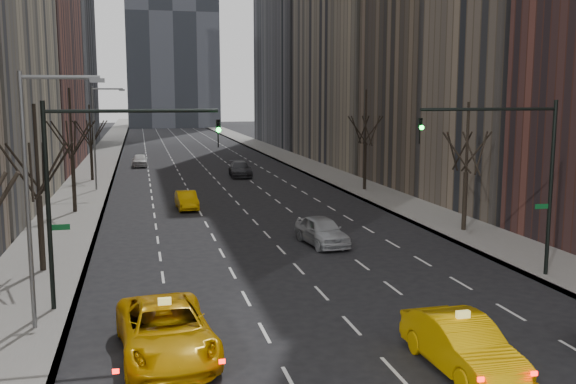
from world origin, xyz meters
TOP-DOWN VIEW (x-y plane):
  - sidewalk_left at (-12.25, 70.00)m, footprint 4.50×320.00m
  - sidewalk_right at (12.25, 70.00)m, footprint 4.50×320.00m
  - tree_lw_b at (-12.00, 18.00)m, footprint 3.36×3.50m
  - tree_lw_c at (-12.00, 34.00)m, footprint 3.36×3.50m
  - tree_lw_d at (-12.00, 52.00)m, footprint 3.36×3.50m
  - tree_rw_b at (12.00, 22.00)m, footprint 3.36×3.50m
  - tree_rw_c at (12.00, 40.00)m, footprint 3.36×3.50m
  - traffic_mast_left at (-9.11, 12.00)m, footprint 6.69×0.39m
  - traffic_mast_right at (9.11, 12.00)m, footprint 6.69×0.39m
  - streetlight_near at (-10.84, 10.00)m, footprint 2.83×0.22m
  - streetlight_far at (-10.84, 45.00)m, footprint 2.83×0.22m
  - taxi_suv at (-6.72, 6.70)m, footprint 3.37×6.42m
  - taxi_sedan at (2.01, 3.54)m, footprint 1.98×5.16m
  - silver_sedan_ahead at (2.51, 20.70)m, footprint 2.44×4.91m
  - far_taxi at (-4.08, 34.13)m, footprint 1.61×4.11m
  - far_suv_grey at (2.80, 52.53)m, footprint 2.49×5.49m
  - far_car_white at (-7.38, 64.82)m, footprint 1.85×4.46m

SIDE VIEW (x-z plane):
  - sidewalk_left at x=-12.25m, z-range 0.00..0.15m
  - sidewalk_right at x=12.25m, z-range 0.00..0.15m
  - far_taxi at x=-4.08m, z-range 0.00..1.33m
  - far_car_white at x=-7.38m, z-range 0.00..1.51m
  - far_suv_grey at x=2.80m, z-range 0.00..1.56m
  - silver_sedan_ahead at x=2.51m, z-range 0.00..1.61m
  - taxi_sedan at x=2.01m, z-range 0.00..1.68m
  - taxi_suv at x=-6.72m, z-range 0.00..1.72m
  - tree_lw_d at x=-12.00m, z-range -0.12..7.24m
  - tree_lw_b at x=-12.00m, z-range -0.19..7.63m
  - tree_rw_b at x=12.00m, z-range -0.19..7.63m
  - tree_lw_c at x=-12.00m, z-range -0.33..8.41m
  - tree_rw_c at x=12.00m, z-range -0.33..8.41m
  - traffic_mast_left at x=-9.11m, z-range 1.49..9.49m
  - traffic_mast_right at x=9.11m, z-range 1.49..9.49m
  - streetlight_near at x=-10.84m, z-range 1.12..10.12m
  - streetlight_far at x=-10.84m, z-range 1.12..10.12m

